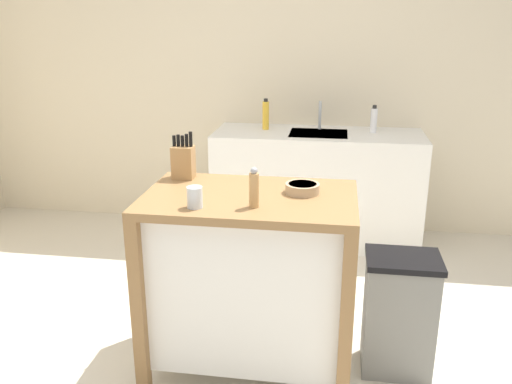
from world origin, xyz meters
TOP-DOWN VIEW (x-y plane):
  - ground_plane at (0.00, 0.00)m, footprint 6.44×6.44m
  - wall_back at (0.00, 2.23)m, footprint 5.44×0.10m
  - kitchen_island at (0.03, 0.16)m, footprint 1.01×0.65m
  - knife_block at (-0.36, 0.39)m, footprint 0.11×0.09m
  - bowl_ceramic_small at (0.27, 0.23)m, footprint 0.16×0.16m
  - drinking_cup at (-0.18, -0.05)m, footprint 0.07×0.07m
  - pepper_grinder at (0.07, 0.00)m, footprint 0.04×0.04m
  - trash_bin at (0.77, 0.23)m, footprint 0.36×0.28m
  - sink_counter at (0.28, 1.88)m, footprint 1.61×0.60m
  - sink_faucet at (0.28, 2.02)m, footprint 0.02×0.02m
  - bottle_dish_soap at (0.70, 1.95)m, footprint 0.05×0.05m
  - bottle_spray_cleaner at (-0.14, 1.95)m, footprint 0.05×0.05m

SIDE VIEW (x-z plane):
  - ground_plane at x=0.00m, z-range 0.00..0.00m
  - trash_bin at x=0.77m, z-range 0.00..0.63m
  - sink_counter at x=0.28m, z-range 0.00..0.88m
  - kitchen_island at x=0.03m, z-range 0.05..0.98m
  - bowl_ceramic_small at x=0.27m, z-range 0.93..0.98m
  - drinking_cup at x=-0.18m, z-range 0.93..1.03m
  - bottle_dish_soap at x=0.70m, z-range 0.87..1.08m
  - sink_faucet at x=0.28m, z-range 0.88..1.10m
  - bottle_spray_cleaner at x=-0.14m, z-range 0.87..1.12m
  - pepper_grinder at x=0.07m, z-range 0.92..1.11m
  - knife_block at x=-0.36m, z-range 0.90..1.15m
  - wall_back at x=0.00m, z-range 0.00..2.60m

